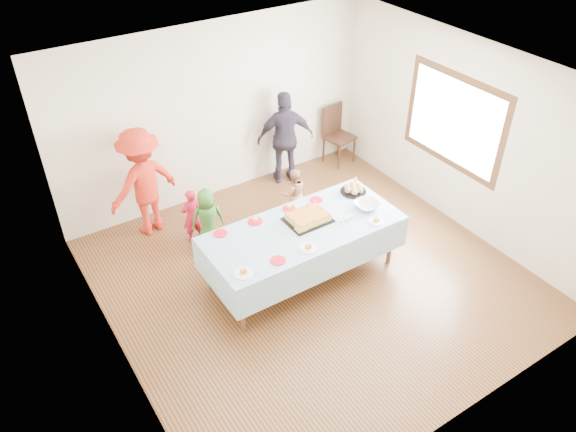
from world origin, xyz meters
name	(u,v)px	position (x,y,z in m)	size (l,w,h in m)	color
ground	(312,277)	(0.00, 0.00, 0.00)	(5.00, 5.00, 0.00)	#472514
room_walls	(319,158)	(0.05, 0.00, 1.77)	(5.04, 5.04, 2.72)	beige
party_table	(303,231)	(-0.08, 0.11, 0.72)	(2.50, 1.10, 0.78)	#57311E
birthday_cake	(308,218)	(0.05, 0.19, 0.83)	(0.56, 0.43, 0.10)	black
rolls_tray	(353,189)	(0.93, 0.39, 0.82)	(0.35, 0.35, 0.11)	black
punch_bowl	(367,205)	(0.86, 0.01, 0.82)	(0.32, 0.32, 0.08)	silver
party_hat	(356,181)	(1.06, 0.51, 0.86)	(0.09, 0.09, 0.16)	white
fork_pile	(345,217)	(0.46, -0.05, 0.81)	(0.24, 0.18, 0.07)	white
plate_red_far_a	(220,233)	(-1.00, 0.55, 0.79)	(0.17, 0.17, 0.01)	red
plate_red_far_b	(255,221)	(-0.51, 0.53, 0.79)	(0.19, 0.19, 0.01)	red
plate_red_far_c	(289,208)	(0.00, 0.54, 0.79)	(0.17, 0.17, 0.01)	red
plate_red_far_d	(316,200)	(0.40, 0.51, 0.79)	(0.17, 0.17, 0.01)	red
plate_red_near	(278,261)	(-0.67, -0.26, 0.79)	(0.18, 0.18, 0.01)	red
plate_white_left	(244,273)	(-1.11, -0.24, 0.79)	(0.23, 0.23, 0.01)	white
plate_white_mid	(308,248)	(-0.26, -0.27, 0.79)	(0.21, 0.21, 0.01)	white
plate_white_right	(376,221)	(0.75, -0.30, 0.79)	(0.20, 0.20, 0.01)	white
dining_chair	(336,131)	(2.09, 2.28, 0.55)	(0.49, 0.49, 1.00)	black
toddler_left	(192,216)	(-0.94, 1.56, 0.41)	(0.30, 0.20, 0.83)	red
toddler_mid	(208,219)	(-0.82, 1.30, 0.47)	(0.46, 0.30, 0.93)	#356A23
toddler_right	(293,194)	(0.56, 1.28, 0.40)	(0.39, 0.30, 0.80)	tan
adult_left	(143,182)	(-1.37, 2.13, 0.80)	(1.04, 0.60, 1.61)	red
adult_right	(285,138)	(1.01, 2.20, 0.77)	(0.90, 0.38, 1.54)	#2E2838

